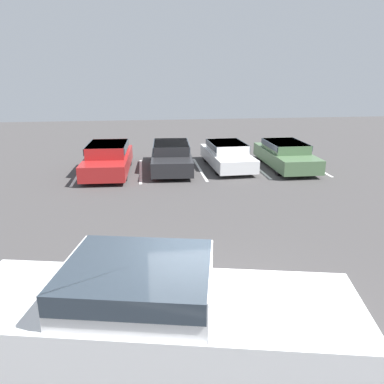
% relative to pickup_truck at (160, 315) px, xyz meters
% --- Properties ---
extents(ground_plane, '(60.00, 60.00, 0.00)m').
position_rel_pickup_truck_xyz_m(ground_plane, '(1.10, 0.70, -0.85)').
color(ground_plane, '#423F3F').
extents(stall_stripe_a, '(0.12, 4.25, 0.01)m').
position_rel_pickup_truck_xyz_m(stall_stripe_a, '(-3.06, 11.90, -0.85)').
color(stall_stripe_a, white).
rests_on(stall_stripe_a, ground_plane).
extents(stall_stripe_b, '(0.12, 4.25, 0.01)m').
position_rel_pickup_truck_xyz_m(stall_stripe_b, '(-0.34, 11.90, -0.85)').
color(stall_stripe_b, white).
rests_on(stall_stripe_b, ground_plane).
extents(stall_stripe_c, '(0.12, 4.25, 0.01)m').
position_rel_pickup_truck_xyz_m(stall_stripe_c, '(2.38, 11.90, -0.85)').
color(stall_stripe_c, white).
rests_on(stall_stripe_c, ground_plane).
extents(stall_stripe_d, '(0.12, 4.25, 0.01)m').
position_rel_pickup_truck_xyz_m(stall_stripe_d, '(5.10, 11.90, -0.85)').
color(stall_stripe_d, white).
rests_on(stall_stripe_d, ground_plane).
extents(stall_stripe_e, '(0.12, 4.25, 0.01)m').
position_rel_pickup_truck_xyz_m(stall_stripe_e, '(7.82, 11.90, -0.85)').
color(stall_stripe_e, white).
rests_on(stall_stripe_e, ground_plane).
extents(pickup_truck, '(6.20, 3.12, 1.70)m').
position_rel_pickup_truck_xyz_m(pickup_truck, '(0.00, 0.00, 0.00)').
color(pickup_truck, white).
rests_on(pickup_truck, ground_plane).
extents(parked_sedan_a, '(2.02, 4.68, 1.30)m').
position_rel_pickup_truck_xyz_m(parked_sedan_a, '(-1.75, 11.80, -0.16)').
color(parked_sedan_a, maroon).
rests_on(parked_sedan_a, ground_plane).
extents(parked_sedan_b, '(2.00, 4.75, 1.22)m').
position_rel_pickup_truck_xyz_m(parked_sedan_b, '(1.08, 12.13, -0.20)').
color(parked_sedan_b, '#232326').
rests_on(parked_sedan_b, ground_plane).
extents(parked_sedan_c, '(1.89, 4.33, 1.17)m').
position_rel_pickup_truck_xyz_m(parked_sedan_c, '(3.70, 12.13, -0.23)').
color(parked_sedan_c, silver).
rests_on(parked_sedan_c, ground_plane).
extents(parked_sedan_d, '(1.79, 4.54, 1.20)m').
position_rel_pickup_truck_xyz_m(parked_sedan_d, '(6.41, 11.73, -0.21)').
color(parked_sedan_d, '#4C6B47').
rests_on(parked_sedan_d, ground_plane).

